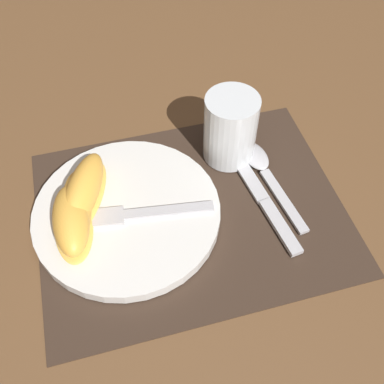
{
  "coord_description": "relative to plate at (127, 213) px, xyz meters",
  "views": [
    {
      "loc": [
        -0.09,
        -0.33,
        0.5
      ],
      "look_at": [
        0.01,
        0.01,
        0.02
      ],
      "focal_mm": 42.0,
      "sensor_mm": 36.0,
      "label": 1
    }
  ],
  "objects": [
    {
      "name": "juice_glass",
      "position": [
        0.16,
        0.07,
        0.04
      ],
      "size": [
        0.07,
        0.07,
        0.1
      ],
      "color": "silver",
      "rests_on": "placemat"
    },
    {
      "name": "plate",
      "position": [
        0.0,
        0.0,
        0.0
      ],
      "size": [
        0.25,
        0.25,
        0.02
      ],
      "color": "white",
      "rests_on": "placemat"
    },
    {
      "name": "citrus_wedge_0",
      "position": [
        -0.05,
        0.03,
        0.03
      ],
      "size": [
        0.09,
        0.14,
        0.04
      ],
      "color": "#F7C656",
      "rests_on": "plate"
    },
    {
      "name": "placemat",
      "position": [
        0.08,
        -0.01,
        -0.01
      ],
      "size": [
        0.41,
        0.31,
        0.0
      ],
      "color": "#38281E",
      "rests_on": "ground_plane"
    },
    {
      "name": "fork",
      "position": [
        0.0,
        -0.01,
        0.01
      ],
      "size": [
        0.19,
        0.05,
        0.0
      ],
      "color": "#BCBCC1",
      "rests_on": "plate"
    },
    {
      "name": "spoon",
      "position": [
        0.2,
        0.03,
        -0.0
      ],
      "size": [
        0.04,
        0.17,
        0.01
      ],
      "color": "#BCBCC1",
      "rests_on": "placemat"
    },
    {
      "name": "knife",
      "position": [
        0.18,
        -0.01,
        -0.01
      ],
      "size": [
        0.05,
        0.22,
        0.01
      ],
      "color": "#BCBCC1",
      "rests_on": "placemat"
    },
    {
      "name": "citrus_wedge_2",
      "position": [
        -0.07,
        -0.01,
        0.03
      ],
      "size": [
        0.05,
        0.11,
        0.04
      ],
      "color": "#F7C656",
      "rests_on": "plate"
    },
    {
      "name": "ground_plane",
      "position": [
        0.08,
        -0.01,
        -0.01
      ],
      "size": [
        3.0,
        3.0,
        0.0
      ],
      "primitive_type": "plane",
      "color": "brown"
    },
    {
      "name": "citrus_wedge_1",
      "position": [
        -0.06,
        0.01,
        0.02
      ],
      "size": [
        0.05,
        0.12,
        0.03
      ],
      "color": "#F7C656",
      "rests_on": "plate"
    }
  ]
}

